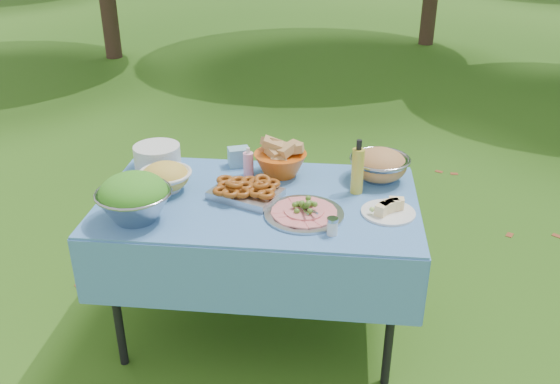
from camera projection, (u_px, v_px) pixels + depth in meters
The scene contains 14 objects.
ground at pixel (261, 328), 3.08m from camera, with size 80.00×80.00×0.00m, color #15380A.
picnic_table at pixel (260, 267), 2.91m from camera, with size 1.46×0.86×0.76m, color #84C2FF.
salad_bowl at pixel (134, 197), 2.52m from camera, with size 0.32×0.32×0.21m, color #9B9CA3, non-canonical shape.
pasta_bowl_white at pixel (165, 177), 2.79m from camera, with size 0.25×0.25×0.14m, color silver, non-canonical shape.
plate_stack at pixel (157, 156), 3.04m from camera, with size 0.24×0.24×0.12m, color silver.
wipes_box at pixel (239, 157), 3.06m from camera, with size 0.11×0.08×0.10m, color #79B3CB.
sanitizer_bottle at pixel (248, 162), 2.94m from camera, with size 0.05×0.05×0.15m, color #F99FBD.
bread_bowl at pixel (280, 158), 2.94m from camera, with size 0.26×0.26×0.18m, color #C75110, non-canonical shape.
pasta_bowl_steel at pixel (380, 164), 2.90m from camera, with size 0.29×0.29×0.16m, color #9B9CA3, non-canonical shape.
fried_tray at pixel (246, 190), 2.74m from camera, with size 0.31×0.22×0.07m, color #B0AFB4.
charcuterie_platter at pixel (304, 207), 2.58m from camera, with size 0.35×0.35×0.08m, color #ACAFB3.
oil_bottle at pixel (358, 167), 2.74m from camera, with size 0.06×0.06×0.26m, color gold.
cheese_plate at pixel (389, 207), 2.60m from camera, with size 0.24×0.24×0.07m, color silver.
shaker at pixel (332, 226), 2.43m from camera, with size 0.05×0.05×0.08m, color silver.
Camera 1 is at (0.36, -2.41, 2.02)m, focal length 38.00 mm.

